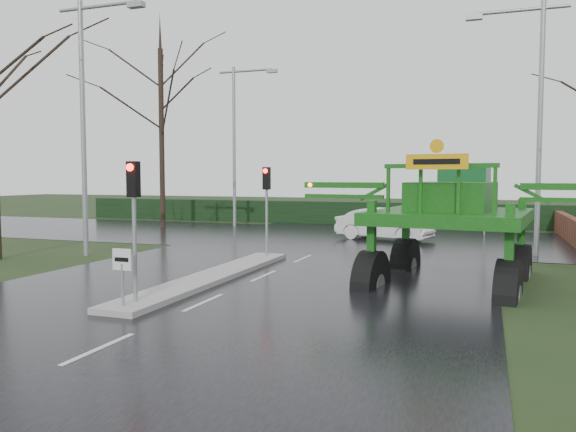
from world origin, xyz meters
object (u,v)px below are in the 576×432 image
(street_light_right, at_px, (532,105))
(street_light_left_far, at_px, (238,132))
(traffic_signal_far, at_px, (485,187))
(traffic_signal_near, at_px, (134,201))
(street_light_left_near, at_px, (89,104))
(crop_sprayer, at_px, (375,201))
(keep_left_sign, at_px, (122,268))
(traffic_signal_mid, at_px, (267,192))
(white_sedan, at_px, (384,240))

(street_light_right, height_order, street_light_left_far, same)
(traffic_signal_far, bearing_deg, traffic_signal_near, 69.64)
(street_light_left_far, bearing_deg, street_light_left_near, -90.00)
(street_light_left_far, distance_m, crop_sprayer, 20.24)
(keep_left_sign, relative_size, crop_sprayer, 0.15)
(crop_sprayer, bearing_deg, street_light_right, 67.50)
(street_light_right, bearing_deg, keep_left_sign, -125.12)
(keep_left_sign, xyz_separation_m, street_light_right, (9.49, 13.50, 4.93))
(traffic_signal_near, relative_size, traffic_signal_far, 1.00)
(traffic_signal_near, bearing_deg, street_light_right, 53.87)
(traffic_signal_near, xyz_separation_m, traffic_signal_far, (7.80, 21.02, 0.00))
(street_light_right, bearing_deg, traffic_signal_mid, -154.60)
(keep_left_sign, height_order, street_light_right, street_light_right)
(keep_left_sign, height_order, crop_sprayer, crop_sprayer)
(traffic_signal_mid, height_order, street_light_right, street_light_right)
(keep_left_sign, bearing_deg, white_sedan, 79.67)
(crop_sprayer, bearing_deg, traffic_signal_far, 86.95)
(keep_left_sign, distance_m, street_light_right, 17.23)
(traffic_signal_mid, distance_m, traffic_signal_far, 14.75)
(traffic_signal_near, height_order, street_light_left_far, street_light_left_far)
(keep_left_sign, distance_m, street_light_left_near, 11.32)
(crop_sprayer, distance_m, white_sedan, 11.97)
(traffic_signal_far, bearing_deg, white_sedan, 43.99)
(traffic_signal_far, relative_size, street_light_right, 0.35)
(traffic_signal_near, bearing_deg, traffic_signal_mid, 90.00)
(keep_left_sign, xyz_separation_m, traffic_signal_near, (0.00, 0.49, 1.53))
(traffic_signal_far, relative_size, street_light_left_near, 0.35)
(traffic_signal_near, xyz_separation_m, street_light_left_far, (-6.89, 21.01, 3.40))
(white_sedan, bearing_deg, traffic_signal_mid, 173.36)
(traffic_signal_mid, bearing_deg, street_light_left_near, -167.79)
(street_light_left_far, bearing_deg, street_light_right, -26.02)
(white_sedan, bearing_deg, crop_sprayer, -156.90)
(traffic_signal_mid, xyz_separation_m, street_light_left_far, (-6.89, 12.51, 3.40))
(street_light_left_near, height_order, street_light_right, same)
(traffic_signal_near, relative_size, street_light_left_far, 0.35)
(keep_left_sign, xyz_separation_m, street_light_left_far, (-6.89, 21.50, 4.93))
(traffic_signal_far, height_order, street_light_left_far, street_light_left_far)
(traffic_signal_mid, height_order, street_light_left_far, street_light_left_far)
(traffic_signal_mid, relative_size, crop_sprayer, 0.38)
(keep_left_sign, bearing_deg, street_light_left_near, 132.59)
(crop_sprayer, bearing_deg, traffic_signal_near, -127.26)
(keep_left_sign, relative_size, street_light_left_near, 0.14)
(street_light_right, bearing_deg, crop_sprayer, -119.88)
(street_light_left_near, bearing_deg, traffic_signal_mid, 12.21)
(street_light_left_near, xyz_separation_m, white_sedan, (9.99, 9.47, -5.99))
(keep_left_sign, height_order, street_light_left_near, street_light_left_near)
(traffic_signal_mid, distance_m, street_light_right, 11.05)
(traffic_signal_near, relative_size, street_light_right, 0.35)
(keep_left_sign, height_order, white_sedan, keep_left_sign)
(street_light_left_near, bearing_deg, traffic_signal_near, -45.47)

